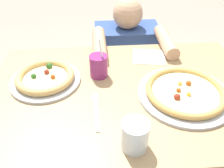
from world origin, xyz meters
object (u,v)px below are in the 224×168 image
water_cup_clear (135,135)px  drink_cup_colored (99,66)px  pizza_far (45,78)px  fork (96,109)px  pizza_near (185,92)px  diner_seated (125,75)px

water_cup_clear → drink_cup_colored: bearing=104.0°
water_cup_clear → pizza_far: bearing=131.9°
drink_cup_colored → fork: 0.23m
pizza_near → pizza_far: (-0.57, 0.14, 0.00)m
water_cup_clear → fork: 0.22m
pizza_far → diner_seated: diner_seated is taller
water_cup_clear → fork: (-0.12, 0.17, -0.05)m
pizza_far → diner_seated: size_ratio=0.32×
drink_cup_colored → fork: drink_cup_colored is taller
water_cup_clear → diner_seated: bearing=84.1°
drink_cup_colored → pizza_far: bearing=-173.1°
drink_cup_colored → water_cup_clear: (0.10, -0.40, 0.00)m
water_cup_clear → diner_seated: (0.09, 0.85, -0.38)m
drink_cup_colored → water_cup_clear: size_ratio=1.76×
drink_cup_colored → fork: bearing=-94.6°
pizza_near → diner_seated: bearing=103.7°
pizza_far → diner_seated: bearing=49.1°
pizza_near → water_cup_clear: size_ratio=3.72×
drink_cup_colored → water_cup_clear: 0.41m
pizza_far → fork: pizza_far is taller
diner_seated → drink_cup_colored: bearing=-112.3°
pizza_near → fork: bearing=-171.1°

